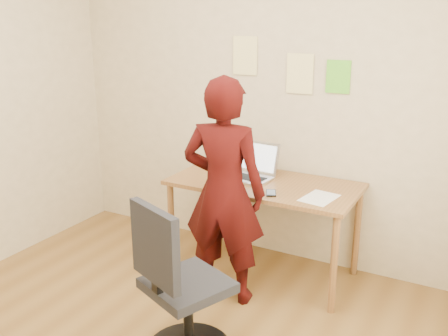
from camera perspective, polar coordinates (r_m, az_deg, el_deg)
The scene contains 10 objects.
room at distance 2.56m, azimuth -12.27°, elevation 3.40°, with size 3.58×3.58×2.78m.
desk at distance 3.78m, azimuth 4.59°, elevation -2.86°, with size 1.40×0.70×0.74m.
laptop at distance 3.84m, azimuth 3.04°, elevation -0.29°, with size 0.39×0.36×0.26m.
paper_sheet at distance 3.48m, azimuth 10.84°, elevation -3.37°, with size 0.20×0.28×0.00m, color white.
phone at distance 3.51m, azimuth 5.40°, elevation -2.86°, with size 0.12×0.15×0.01m.
wall_note_left at distance 4.04m, azimuth 2.42°, elevation 12.71°, with size 0.21×0.00×0.30m, color #FAEB95.
wall_note_mid at distance 3.87m, azimuth 8.66°, elevation 10.61°, with size 0.21×0.00×0.30m, color #FAEB95.
wall_note_right at distance 3.78m, azimuth 12.91°, elevation 10.12°, with size 0.18×0.00×0.24m, color #62CF2E.
office_chair at distance 2.94m, azimuth -5.21°, elevation -14.12°, with size 0.56×0.57×0.98m.
person at distance 3.38m, azimuth -0.02°, elevation -2.78°, with size 0.58×0.38×1.58m, color #320806.
Camera 1 is at (1.64, -1.87, 1.94)m, focal length 40.00 mm.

